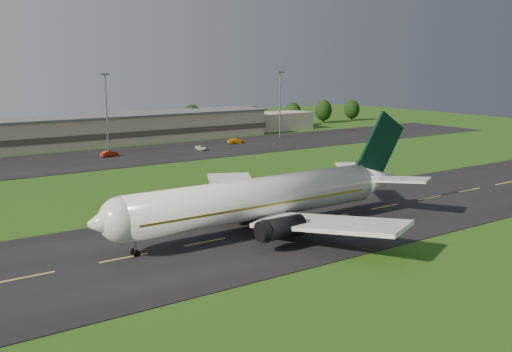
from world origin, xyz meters
TOP-DOWN VIEW (x-y plane):
  - ground at (0.00, 0.00)m, footprint 360.00×360.00m
  - taxiway at (0.00, 0.00)m, footprint 220.00×30.00m
  - apron at (0.00, 72.00)m, footprint 260.00×30.00m
  - airliner at (-2.14, -0.00)m, footprint 51.23×42.18m
  - terminal at (6.40, 96.18)m, footprint 145.00×16.00m
  - light_mast_centre at (5.00, 80.00)m, footprint 2.40×1.20m
  - light_mast_east at (60.00, 80.00)m, footprint 2.40×1.20m
  - tree_line at (26.58, 105.98)m, footprint 199.77×9.19m
  - service_vehicle_b at (2.86, 73.51)m, footprint 4.67×2.45m
  - service_vehicle_c at (26.90, 70.50)m, footprint 2.65×4.52m
  - service_vehicle_d at (41.18, 75.78)m, footprint 5.28×2.54m

SIDE VIEW (x-z plane):
  - ground at x=0.00m, z-range 0.00..0.00m
  - taxiway at x=0.00m, z-range 0.00..0.10m
  - apron at x=0.00m, z-range 0.00..0.10m
  - service_vehicle_c at x=26.90m, z-range 0.10..1.28m
  - service_vehicle_b at x=2.86m, z-range 0.10..1.56m
  - service_vehicle_d at x=41.18m, z-range 0.10..1.58m
  - terminal at x=6.40m, z-range -0.21..8.19m
  - airliner at x=-2.14m, z-range -3.13..12.45m
  - tree_line at x=26.58m, z-range -0.30..10.00m
  - light_mast_centre at x=5.00m, z-range 2.56..22.91m
  - light_mast_east at x=60.00m, z-range 2.56..22.91m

